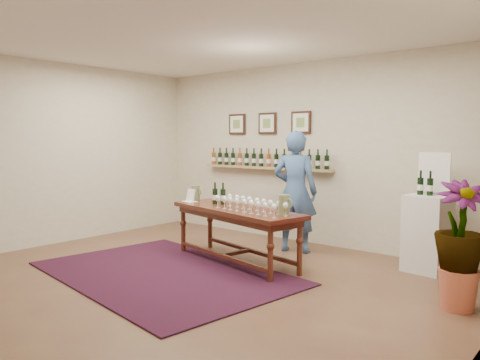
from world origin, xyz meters
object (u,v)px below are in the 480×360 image
Objects in this scene: tasting_table at (236,216)px; person at (295,192)px; display_pedestal at (427,233)px; potted_plant at (460,245)px.

person reaches higher than tasting_table.
potted_plant reaches higher than display_pedestal.
person reaches higher than potted_plant.
display_pedestal reaches higher than tasting_table.
tasting_table is at bearing -178.88° from potted_plant.
person is at bearing -174.21° from display_pedestal.
tasting_table is 2.72m from potted_plant.
potted_plant is (2.72, 0.05, 0.01)m from tasting_table.
tasting_table is 2.27× the size of display_pedestal.
potted_plant is (0.66, -1.14, 0.15)m from display_pedestal.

